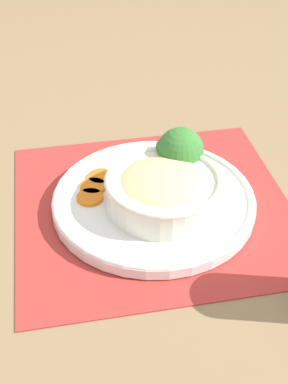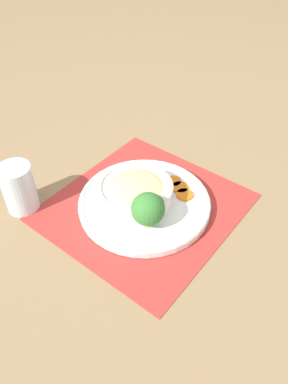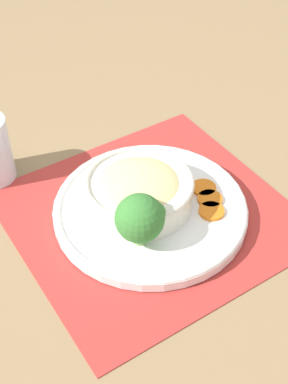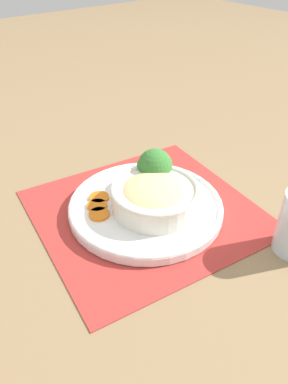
{
  "view_description": "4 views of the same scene",
  "coord_description": "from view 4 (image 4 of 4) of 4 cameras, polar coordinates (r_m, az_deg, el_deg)",
  "views": [
    {
      "loc": [
        -0.21,
        -0.59,
        0.52
      ],
      "look_at": [
        -0.02,
        -0.01,
        0.04
      ],
      "focal_mm": 50.0,
      "sensor_mm": 36.0,
      "label": 1
    },
    {
      "loc": [
        0.53,
        0.32,
        0.62
      ],
      "look_at": [
        0.0,
        -0.0,
        0.05
      ],
      "focal_mm": 35.0,
      "sensor_mm": 36.0,
      "label": 2
    },
    {
      "loc": [
        0.39,
        0.45,
        0.61
      ],
      "look_at": [
        0.01,
        -0.01,
        0.05
      ],
      "focal_mm": 50.0,
      "sensor_mm": 36.0,
      "label": 3
    },
    {
      "loc": [
        -0.36,
        -0.46,
        0.47
      ],
      "look_at": [
        0.0,
        0.01,
        0.04
      ],
      "focal_mm": 35.0,
      "sensor_mm": 36.0,
      "label": 4
    }
  ],
  "objects": [
    {
      "name": "carrot_slice_far",
      "position": [
        0.71,
        -6.85,
        -3.38
      ],
      "size": [
        0.04,
        0.04,
        0.01
      ],
      "color": "orange",
      "rests_on": "plate"
    },
    {
      "name": "carrot_slice_near",
      "position": [
        0.75,
        -6.86,
        -0.83
      ],
      "size": [
        0.04,
        0.04,
        0.01
      ],
      "color": "orange",
      "rests_on": "plate"
    },
    {
      "name": "bowl",
      "position": [
        0.71,
        1.67,
        -0.5
      ],
      "size": [
        0.17,
        0.17,
        0.06
      ],
      "color": "silver",
      "rests_on": "plate"
    },
    {
      "name": "broccoli_floret",
      "position": [
        0.77,
        1.64,
        3.98
      ],
      "size": [
        0.07,
        0.07,
        0.08
      ],
      "color": "#84AD5B",
      "rests_on": "plate"
    },
    {
      "name": "carrot_slice_middle",
      "position": [
        0.73,
        -7.15,
        -2.09
      ],
      "size": [
        0.04,
        0.04,
        0.01
      ],
      "color": "orange",
      "rests_on": "plate"
    },
    {
      "name": "plate",
      "position": [
        0.74,
        0.26,
        -2.11
      ],
      "size": [
        0.3,
        0.3,
        0.02
      ],
      "color": "white",
      "rests_on": "placemat"
    },
    {
      "name": "placemat",
      "position": [
        0.75,
        0.25,
        -2.91
      ],
      "size": [
        0.46,
        0.44,
        0.0
      ],
      "color": "#B2332D",
      "rests_on": "ground_plane"
    },
    {
      "name": "ground_plane",
      "position": [
        0.75,
        0.25,
        -3.03
      ],
      "size": [
        4.0,
        4.0,
        0.0
      ],
      "primitive_type": "plane",
      "color": "#8C704C"
    }
  ]
}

